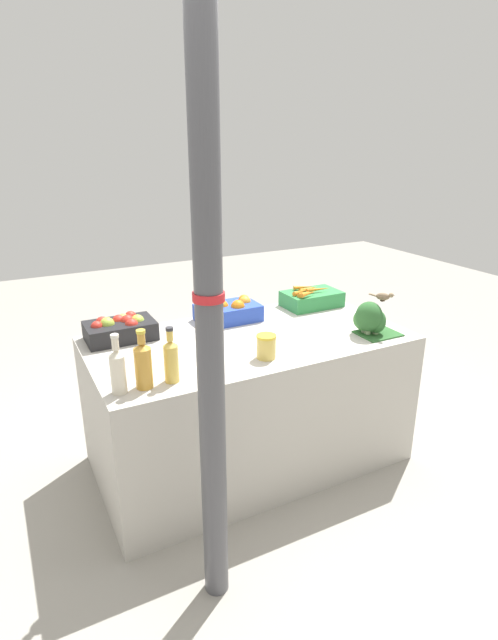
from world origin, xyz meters
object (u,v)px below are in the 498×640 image
at_px(carrot_crate, 311,298).
at_px(pickle_jar, 266,346).
at_px(support_pole, 210,328).
at_px(apple_crate, 120,328).
at_px(orange_crate, 227,311).
at_px(juice_bottle_cloudy, 118,370).
at_px(juice_bottle_golden, 171,359).
at_px(sparrow_bird, 384,296).
at_px(broccoli_pile, 370,319).
at_px(juice_bottle_amber, 143,364).

bearing_deg(carrot_crate, pickle_jar, -138.72).
distance_m(support_pole, apple_crate, 1.10).
relative_size(support_pole, orange_crate, 6.48).
bearing_deg(carrot_crate, juice_bottle_cloudy, -156.40).
xyz_separation_m(apple_crate, pickle_jar, (0.57, -0.58, -0.00)).
relative_size(juice_bottle_golden, pickle_jar, 2.14).
height_order(orange_crate, pickle_jar, orange_crate).
relative_size(carrot_crate, sparrow_bird, 3.31).
bearing_deg(orange_crate, carrot_crate, -0.23).
bearing_deg(pickle_jar, juice_bottle_cloudy, -177.72).
bearing_deg(broccoli_pile, orange_crate, 136.48).
distance_m(apple_crate, carrot_crate, 1.22).
relative_size(support_pole, broccoli_pile, 9.57).
bearing_deg(orange_crate, juice_bottle_cloudy, -142.42).
bearing_deg(juice_bottle_golden, apple_crate, 97.39).
distance_m(carrot_crate, juice_bottle_amber, 1.40).
xyz_separation_m(apple_crate, broccoli_pile, (1.22, -0.56, 0.03)).
height_order(juice_bottle_amber, juice_bottle_golden, juice_bottle_amber).
bearing_deg(juice_bottle_cloudy, apple_crate, 75.82).
distance_m(broccoli_pile, sparrow_bird, 0.14).
xyz_separation_m(apple_crate, juice_bottle_golden, (0.08, -0.61, 0.04)).
distance_m(orange_crate, pickle_jar, 0.58).
xyz_separation_m(juice_bottle_amber, juice_bottle_golden, (0.12, -0.00, -0.01)).
bearing_deg(juice_bottle_amber, juice_bottle_cloudy, 180.00).
relative_size(broccoli_pile, juice_bottle_amber, 0.92).
relative_size(carrot_crate, juice_bottle_golden, 1.41).
bearing_deg(carrot_crate, apple_crate, 179.74).
bearing_deg(juice_bottle_amber, broccoli_pile, 1.92).
xyz_separation_m(juice_bottle_golden, sparrow_bird, (1.20, 0.02, 0.11)).
height_order(carrot_crate, sparrow_bird, sparrow_bird).
relative_size(orange_crate, juice_bottle_cloudy, 1.36).
height_order(support_pole, apple_crate, support_pole).
relative_size(juice_bottle_amber, sparrow_bird, 2.44).
relative_size(support_pole, pickle_jar, 19.50).
bearing_deg(orange_crate, broccoli_pile, -43.52).
bearing_deg(broccoli_pile, juice_bottle_cloudy, -178.23).
height_order(juice_bottle_cloudy, juice_bottle_golden, juice_bottle_cloudy).
height_order(pickle_jar, sparrow_bird, sparrow_bird).
height_order(apple_crate, sparrow_bird, sparrow_bird).
bearing_deg(orange_crate, support_pole, -117.81).
relative_size(apple_crate, carrot_crate, 1.00).
distance_m(juice_bottle_cloudy, juice_bottle_amber, 0.11).
bearing_deg(sparrow_bird, pickle_jar, -133.41).
distance_m(support_pole, carrot_crate, 1.58).
relative_size(apple_crate, pickle_jar, 3.01).
height_order(juice_bottle_cloudy, juice_bottle_amber, same).
distance_m(juice_bottle_golden, pickle_jar, 0.49).
xyz_separation_m(support_pole, sparrow_bird, (1.20, 0.45, -0.18)).
bearing_deg(pickle_jar, support_pole, -136.32).
distance_m(support_pole, juice_bottle_golden, 0.53).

